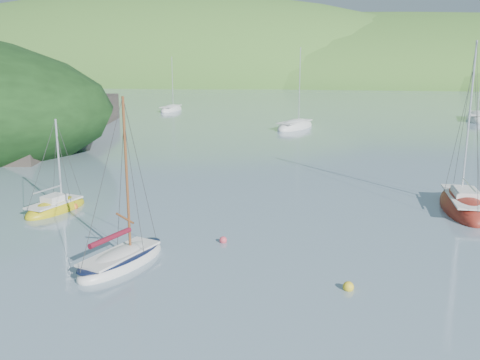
% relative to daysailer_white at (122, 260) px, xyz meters
% --- Properties ---
extents(ground, '(700.00, 700.00, 0.00)m').
position_rel_daysailer_white_xyz_m(ground, '(5.59, -0.01, -0.20)').
color(ground, slate).
rests_on(ground, ground).
extents(shoreline_hills, '(690.00, 135.00, 56.00)m').
position_rel_daysailer_white_xyz_m(shoreline_hills, '(-4.07, 172.41, -0.20)').
color(shoreline_hills, '#356B29').
rests_on(shoreline_hills, ground).
extents(daysailer_white, '(3.54, 5.58, 8.06)m').
position_rel_daysailer_white_xyz_m(daysailer_white, '(0.00, 0.00, 0.00)').
color(daysailer_white, silver).
rests_on(daysailer_white, ground).
extents(sloop_red, '(2.71, 7.42, 10.89)m').
position_rel_daysailer_white_xyz_m(sloop_red, '(17.22, 11.71, 0.02)').
color(sloop_red, maroon).
rests_on(sloop_red, ground).
extents(sailboat_yellow, '(3.00, 4.86, 6.03)m').
position_rel_daysailer_white_xyz_m(sailboat_yellow, '(-7.14, 7.26, -0.04)').
color(sailboat_yellow, '#B9AA12').
rests_on(sailboat_yellow, ground).
extents(distant_sloop_a, '(5.54, 7.97, 10.77)m').
position_rel_daysailer_white_xyz_m(distant_sloop_a, '(4.56, 45.32, -0.01)').
color(distant_sloop_a, silver).
rests_on(distant_sloop_a, ground).
extents(distant_sloop_b, '(4.40, 8.90, 12.15)m').
position_rel_daysailer_white_xyz_m(distant_sloop_b, '(29.14, 57.86, 0.00)').
color(distant_sloop_b, silver).
rests_on(distant_sloop_b, ground).
extents(distant_sloop_c, '(3.09, 6.77, 9.34)m').
position_rel_daysailer_white_xyz_m(distant_sloop_c, '(-16.69, 62.21, -0.03)').
color(distant_sloop_c, silver).
rests_on(distant_sloop_c, ground).
extents(mooring_buoys, '(24.56, 11.34, 0.50)m').
position_rel_daysailer_white_xyz_m(mooring_buoys, '(7.46, 5.71, -0.08)').
color(mooring_buoys, yellow).
rests_on(mooring_buoys, ground).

